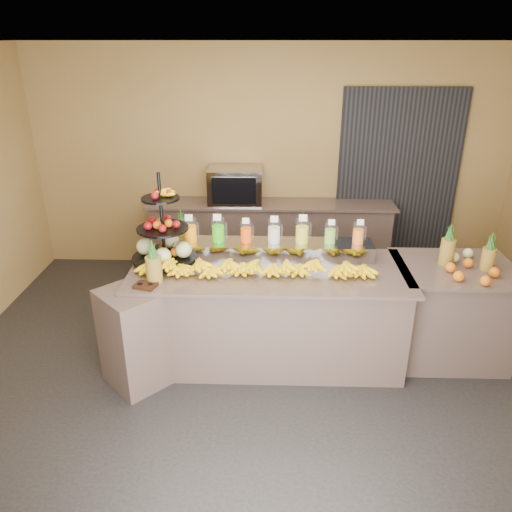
{
  "coord_description": "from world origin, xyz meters",
  "views": [
    {
      "loc": [
        0.0,
        -3.74,
        2.85
      ],
      "look_at": [
        -0.12,
        0.3,
        1.06
      ],
      "focal_mm": 35.0,
      "sensor_mm": 36.0,
      "label": 1
    }
  ],
  "objects_px": {
    "pitcher_tray": "(274,249)",
    "banana_heap": "(257,265)",
    "oven_warmer": "(235,185)",
    "right_fruit_pile": "(468,263)",
    "condiment_caddy": "(146,286)",
    "fruit_stand": "(168,240)"
  },
  "relations": [
    {
      "from": "right_fruit_pile",
      "to": "pitcher_tray",
      "type": "bearing_deg",
      "value": 171.14
    },
    {
      "from": "banana_heap",
      "to": "right_fruit_pile",
      "type": "height_order",
      "value": "right_fruit_pile"
    },
    {
      "from": "pitcher_tray",
      "to": "banana_heap",
      "type": "relative_size",
      "value": 0.85
    },
    {
      "from": "pitcher_tray",
      "to": "right_fruit_pile",
      "type": "xyz_separation_m",
      "value": [
        1.72,
        -0.27,
        0.0
      ]
    },
    {
      "from": "banana_heap",
      "to": "right_fruit_pile",
      "type": "xyz_separation_m",
      "value": [
        1.87,
        0.1,
        -0.01
      ]
    },
    {
      "from": "pitcher_tray",
      "to": "right_fruit_pile",
      "type": "height_order",
      "value": "right_fruit_pile"
    },
    {
      "from": "pitcher_tray",
      "to": "oven_warmer",
      "type": "height_order",
      "value": "oven_warmer"
    },
    {
      "from": "condiment_caddy",
      "to": "oven_warmer",
      "type": "distance_m",
      "value": 2.41
    },
    {
      "from": "banana_heap",
      "to": "right_fruit_pile",
      "type": "relative_size",
      "value": 4.74
    },
    {
      "from": "banana_heap",
      "to": "oven_warmer",
      "type": "height_order",
      "value": "oven_warmer"
    },
    {
      "from": "oven_warmer",
      "to": "fruit_stand",
      "type": "bearing_deg",
      "value": -105.91
    },
    {
      "from": "banana_heap",
      "to": "pitcher_tray",
      "type": "bearing_deg",
      "value": 67.64
    },
    {
      "from": "pitcher_tray",
      "to": "fruit_stand",
      "type": "distance_m",
      "value": 0.99
    },
    {
      "from": "right_fruit_pile",
      "to": "oven_warmer",
      "type": "height_order",
      "value": "oven_warmer"
    },
    {
      "from": "banana_heap",
      "to": "condiment_caddy",
      "type": "xyz_separation_m",
      "value": [
        -0.92,
        -0.29,
        -0.07
      ]
    },
    {
      "from": "banana_heap",
      "to": "oven_warmer",
      "type": "distance_m",
      "value": 2.06
    },
    {
      "from": "condiment_caddy",
      "to": "banana_heap",
      "type": "bearing_deg",
      "value": 17.68
    },
    {
      "from": "pitcher_tray",
      "to": "banana_heap",
      "type": "distance_m",
      "value": 0.39
    },
    {
      "from": "fruit_stand",
      "to": "oven_warmer",
      "type": "height_order",
      "value": "fruit_stand"
    },
    {
      "from": "fruit_stand",
      "to": "condiment_caddy",
      "type": "bearing_deg",
      "value": -101.48
    },
    {
      "from": "fruit_stand",
      "to": "oven_warmer",
      "type": "distance_m",
      "value": 1.88
    },
    {
      "from": "pitcher_tray",
      "to": "condiment_caddy",
      "type": "distance_m",
      "value": 1.26
    }
  ]
}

